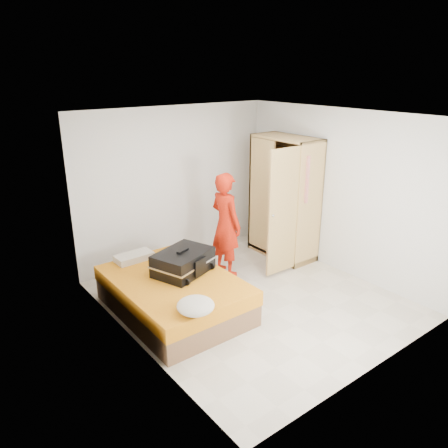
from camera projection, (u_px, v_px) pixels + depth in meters
room at (253, 214)px, 5.89m from camera, size 4.00×4.02×2.60m
bed at (174, 295)px, 5.94m from camera, size 1.42×2.02×0.50m
wardrobe at (284, 202)px, 7.46m from camera, size 1.17×1.20×2.10m
person at (226, 225)px, 6.86m from camera, size 0.43×0.63×1.67m
suitcase at (183, 262)px, 5.97m from camera, size 0.94×0.80×0.34m
round_cushion at (196, 306)px, 5.01m from camera, size 0.44×0.44×0.17m
pillow at (134, 257)px, 6.39m from camera, size 0.55×0.29×0.10m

